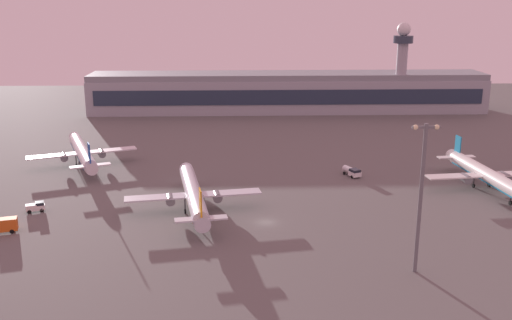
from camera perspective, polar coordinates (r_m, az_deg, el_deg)
name	(u,v)px	position (r m, az deg, el deg)	size (l,w,h in m)	color
ground_plane	(266,222)	(127.89, 0.99, -6.12)	(416.00, 416.00, 0.00)	#605E5B
terminal_building	(287,92)	(252.06, 3.10, 6.65)	(167.41, 22.40, 16.40)	#9EA3AD
control_tower	(402,62)	(251.83, 14.09, 9.33)	(8.00, 8.00, 37.61)	#A8A8B2
airplane_far_stand	(193,194)	(134.44, -6.15, -3.33)	(31.37, 40.13, 10.32)	silver
airplane_near_gate	(486,175)	(158.99, 21.63, -1.38)	(31.29, 40.13, 10.29)	silver
airplane_mid_apron	(82,152)	(177.01, -16.64, 0.74)	(30.32, 38.46, 10.27)	white
catering_truck	(4,225)	(132.91, -23.47, -5.89)	(6.06, 3.71, 3.05)	#D85919
cargo_loader	(36,207)	(142.77, -20.77, -4.31)	(4.56, 3.26, 2.25)	white
fuel_truck	(352,171)	(161.81, 9.37, -1.10)	(4.49, 6.61, 2.35)	white
apron_light_east	(421,190)	(104.27, 15.87, -2.85)	(4.80, 0.90, 27.10)	slate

